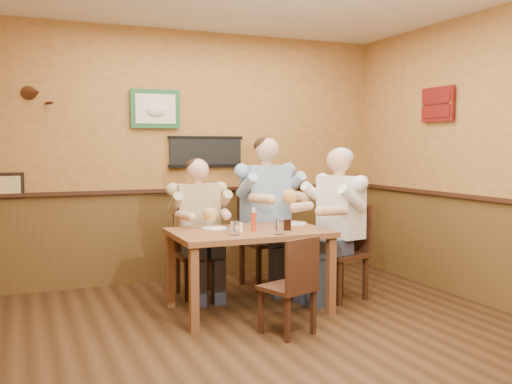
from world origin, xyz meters
TOP-DOWN VIEW (x-y plane):
  - room at (0.13, 0.17)m, footprint 5.02×5.03m
  - dining_table at (0.32, 1.03)m, footprint 1.40×0.90m
  - chair_back_left at (0.04, 1.72)m, footprint 0.41×0.41m
  - chair_back_right at (0.83, 1.81)m, footprint 0.51×0.51m
  - chair_right_end at (1.31, 1.06)m, footprint 0.52×0.52m
  - chair_near_side at (0.36, 0.30)m, footprint 0.47×0.47m
  - diner_tan_shirt at (0.04, 1.72)m, footprint 0.58×0.58m
  - diner_blue_polo at (0.83, 1.81)m, footprint 0.73×0.73m
  - diner_white_elder at (1.31, 1.06)m, footprint 0.74×0.74m
  - water_glass_left at (0.10, 0.80)m, footprint 0.08×0.08m
  - water_glass_mid at (0.47, 0.69)m, footprint 0.10×0.10m
  - cola_tumbler at (0.64, 0.88)m, footprint 0.09×0.09m
  - hot_sauce_bottle at (0.34, 0.95)m, footprint 0.05×0.05m
  - salt_shaker at (0.22, 0.96)m, footprint 0.03×0.03m
  - pepper_shaker at (0.21, 1.01)m, footprint 0.04×0.04m
  - plate_far_left at (0.05, 1.21)m, footprint 0.29×0.29m
  - plate_far_right at (0.87, 1.22)m, footprint 0.32×0.32m

SIDE VIEW (x-z plane):
  - chair_near_side at x=0.36m, z-range 0.00..0.80m
  - chair_back_left at x=0.04m, z-range 0.00..0.88m
  - chair_right_end at x=1.31m, z-range 0.00..0.94m
  - chair_back_right at x=0.83m, z-range 0.00..1.01m
  - diner_tan_shirt at x=0.04m, z-range 0.00..1.25m
  - dining_table at x=0.32m, z-range 0.28..1.03m
  - diner_white_elder at x=1.31m, z-range 0.00..1.34m
  - diner_blue_polo at x=0.83m, z-range 0.00..1.44m
  - plate_far_left at x=0.05m, z-range 0.75..0.76m
  - plate_far_right at x=0.87m, z-range 0.75..0.77m
  - pepper_shaker at x=0.21m, z-range 0.75..0.83m
  - salt_shaker at x=0.22m, z-range 0.75..0.83m
  - cola_tumbler at x=0.64m, z-range 0.75..0.85m
  - water_glass_left at x=0.10m, z-range 0.75..0.87m
  - water_glass_mid at x=0.47m, z-range 0.75..0.88m
  - hot_sauce_bottle at x=0.34m, z-range 0.75..0.94m
  - room at x=0.13m, z-range 0.28..3.09m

